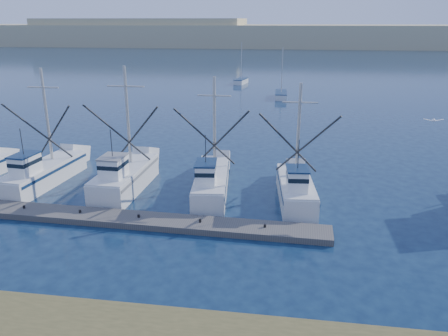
{
  "coord_description": "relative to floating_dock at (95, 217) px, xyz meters",
  "views": [
    {
      "loc": [
        3.71,
        -18.88,
        12.26
      ],
      "look_at": [
        -0.24,
        8.0,
        3.03
      ],
      "focal_mm": 35.0,
      "sensor_mm": 36.0,
      "label": 1
    }
  ],
  "objects": [
    {
      "name": "sailboat_near",
      "position": [
        10.85,
        48.7,
        0.29
      ],
      "size": [
        1.95,
        6.04,
        8.1
      ],
      "rotation": [
        0.0,
        0.0,
        0.02
      ],
      "color": "silver",
      "rests_on": "ground"
    },
    {
      "name": "trawler_fleet",
      "position": [
        0.27,
        5.07,
        0.79
      ],
      "size": [
        28.83,
        8.76,
        9.13
      ],
      "color": "silver",
      "rests_on": "ground"
    },
    {
      "name": "floating_dock",
      "position": [
        0.0,
        0.0,
        0.0
      ],
      "size": [
        30.12,
        2.92,
        0.4
      ],
      "primitive_type": "cube",
      "rotation": [
        0.0,
        0.0,
        -0.03
      ],
      "color": "#59544F",
      "rests_on": "ground"
    },
    {
      "name": "ground",
      "position": [
        8.3,
        -5.33,
        -0.2
      ],
      "size": [
        500.0,
        500.0,
        0.0
      ],
      "primitive_type": "plane",
      "color": "#0C1C38",
      "rests_on": "ground"
    },
    {
      "name": "flying_gull",
      "position": [
        21.35,
        4.99,
        5.95
      ],
      "size": [
        1.23,
        0.22,
        0.22
      ],
      "color": "white",
      "rests_on": "ground"
    },
    {
      "name": "dune_ridge",
      "position": [
        8.3,
        204.67,
        4.8
      ],
      "size": [
        360.0,
        60.0,
        10.0
      ],
      "primitive_type": "cube",
      "color": "tan",
      "rests_on": "ground"
    },
    {
      "name": "sailboat_far",
      "position": [
        2.45,
        64.61,
        0.3
      ],
      "size": [
        2.57,
        5.04,
        8.1
      ],
      "rotation": [
        0.0,
        0.0,
        -0.18
      ],
      "color": "silver",
      "rests_on": "ground"
    }
  ]
}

